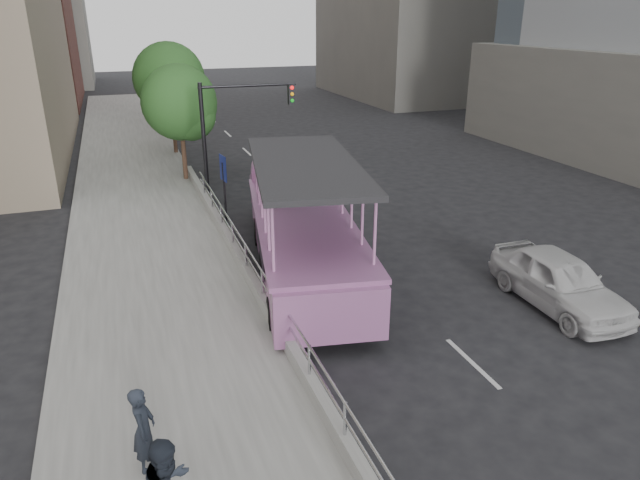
% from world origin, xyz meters
% --- Properties ---
extents(ground, '(160.00, 160.00, 0.00)m').
position_xyz_m(ground, '(0.00, 0.00, 0.00)').
color(ground, black).
extents(sidewalk, '(5.50, 80.00, 0.30)m').
position_xyz_m(sidewalk, '(-5.75, 10.00, 0.15)').
color(sidewalk, '#A2A29C').
rests_on(sidewalk, ground).
extents(kerb_wall, '(0.24, 30.00, 0.36)m').
position_xyz_m(kerb_wall, '(-3.12, 2.00, 0.48)').
color(kerb_wall, '#ACACA7').
rests_on(kerb_wall, sidewalk).
extents(guardrail, '(0.07, 22.00, 0.71)m').
position_xyz_m(guardrail, '(-3.12, 2.00, 1.14)').
color(guardrail, '#BCBCC1').
rests_on(guardrail, kerb_wall).
extents(duck_boat, '(4.79, 11.85, 3.83)m').
position_xyz_m(duck_boat, '(-1.05, 5.11, 1.42)').
color(duck_boat, black).
rests_on(duck_boat, ground).
extents(car, '(1.97, 4.65, 1.57)m').
position_xyz_m(car, '(4.90, -0.31, 0.79)').
color(car, silver).
rests_on(car, ground).
extents(pedestrian_near, '(0.52, 0.67, 1.63)m').
position_xyz_m(pedestrian_near, '(-6.55, -3.19, 1.11)').
color(pedestrian_near, '#242A35').
rests_on(pedestrian_near, sidewalk).
extents(parking_sign, '(0.13, 0.67, 2.97)m').
position_xyz_m(parking_sign, '(-2.80, 8.85, 1.85)').
color(parking_sign, black).
rests_on(parking_sign, ground).
extents(traffic_signal, '(4.20, 0.32, 5.20)m').
position_xyz_m(traffic_signal, '(-1.70, 12.50, 3.50)').
color(traffic_signal, black).
rests_on(traffic_signal, ground).
extents(street_tree_near, '(3.52, 3.52, 5.72)m').
position_xyz_m(street_tree_near, '(-3.30, 15.93, 3.82)').
color(street_tree_near, '#3C261B').
rests_on(street_tree_near, ground).
extents(street_tree_far, '(3.97, 3.97, 6.45)m').
position_xyz_m(street_tree_far, '(-3.10, 21.93, 4.31)').
color(street_tree_far, '#3C261B').
rests_on(street_tree_far, ground).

